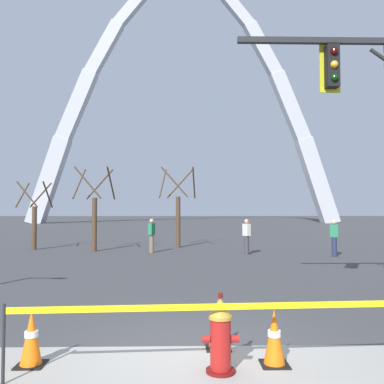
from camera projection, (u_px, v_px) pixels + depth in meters
name	position (u px, v px, depth m)	size (l,w,h in m)	color
ground_plane	(193.00, 347.00, 6.18)	(240.00, 240.00, 0.00)	#3D3D3F
fire_hydrant	(220.00, 335.00, 5.23)	(0.46, 0.48, 0.99)	#5E0F0D
caution_tape_barrier	(219.00, 324.00, 5.08)	(5.09, 0.34, 0.93)	#232326
traffic_cone_by_hydrant	(274.00, 338.00, 5.46)	(0.36, 0.36, 0.73)	black
traffic_cone_mid_sidewalk	(31.00, 338.00, 5.45)	(0.36, 0.36, 0.73)	black
traffic_cone_curb_edge	(218.00, 324.00, 6.10)	(0.36, 0.36, 0.73)	black
monument_arch	(184.00, 110.00, 61.86)	(45.46, 2.26, 37.84)	#B2B5BC
tree_far_left	(34.00, 219.00, 21.19)	(1.59, 1.60, 3.43)	#473323
tree_left_mid	(94.00, 214.00, 20.37)	(1.88, 1.89, 4.07)	#473323
tree_center_left	(178.00, 212.00, 22.34)	(1.96, 1.97, 4.25)	#473323
pedestrian_walking_left	(152.00, 235.00, 19.62)	(0.33, 0.39, 1.59)	brown
pedestrian_standing_center	(334.00, 238.00, 18.00)	(0.39, 0.31, 1.59)	#232847
pedestrian_walking_right	(247.00, 236.00, 18.87)	(0.35, 0.39, 1.59)	#38383D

